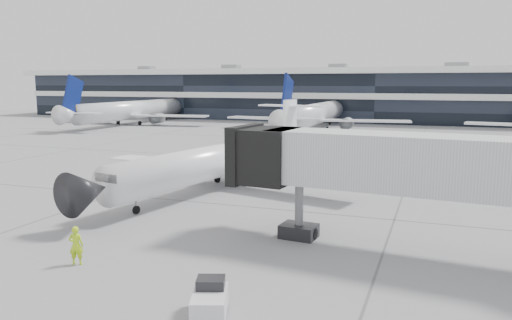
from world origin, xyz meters
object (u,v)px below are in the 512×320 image
at_px(jet_bridge, 437,166).
at_px(regional_jet, 224,159).
at_px(baggage_tug, 210,301).
at_px(ramp_worker, 76,245).

bearing_deg(jet_bridge, regional_jet, 149.92).
bearing_deg(baggage_tug, jet_bridge, 32.11).
bearing_deg(ramp_worker, regional_jet, -107.96).
xyz_separation_m(ramp_worker, baggage_tug, (7.87, -2.54, -0.33)).
xyz_separation_m(regional_jet, jet_bridge, (15.78, -11.44, 2.12)).
distance_m(ramp_worker, baggage_tug, 8.28).
distance_m(jet_bridge, baggage_tug, 12.27).
height_order(regional_jet, jet_bridge, regional_jet).
relative_size(regional_jet, jet_bridge, 1.52).
relative_size(jet_bridge, baggage_tug, 8.19).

